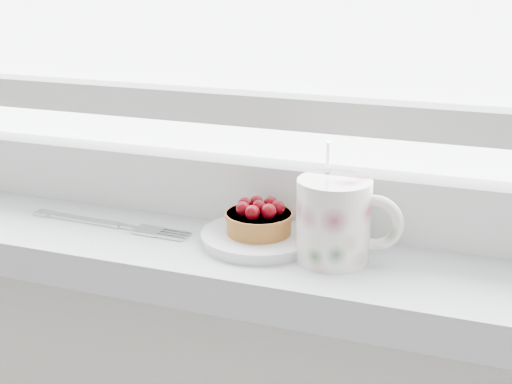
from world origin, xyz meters
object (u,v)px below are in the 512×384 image
at_px(saucer, 259,238).
at_px(fork, 108,224).
at_px(raspberry_tart, 259,219).
at_px(floral_mug, 336,219).

bearing_deg(saucer, fork, -176.56).
height_order(saucer, raspberry_tart, raspberry_tart).
distance_m(floral_mug, fork, 0.27).
bearing_deg(saucer, raspberry_tart, -45.26).
xyz_separation_m(raspberry_tart, floral_mug, (0.09, -0.01, 0.02)).
distance_m(saucer, raspberry_tart, 0.02).
relative_size(saucer, floral_mug, 1.03).
height_order(raspberry_tart, fork, raspberry_tart).
relative_size(raspberry_tart, fork, 0.35).
bearing_deg(floral_mug, saucer, 171.10).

